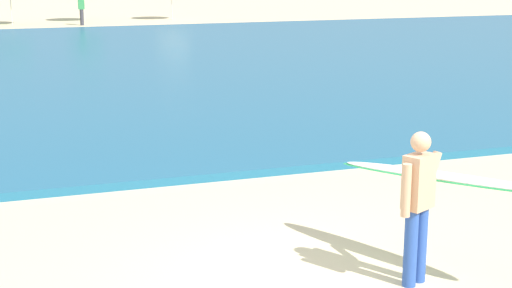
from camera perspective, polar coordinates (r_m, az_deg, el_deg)
ground_plane at (r=8.78m, az=4.47°, el=-10.10°), size 160.00×160.00×0.00m
sea at (r=25.94m, az=-11.61°, el=5.72°), size 120.00×28.00×0.14m
surfer_with_board at (r=8.74m, az=12.90°, el=-3.26°), size 1.56×2.74×1.73m
beachgoer_near_row_right at (r=42.42m, az=-12.80°, el=9.70°), size 0.32×0.20×1.58m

